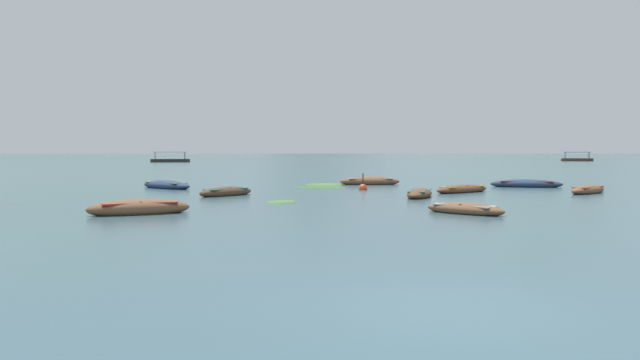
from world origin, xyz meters
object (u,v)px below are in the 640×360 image
rowboat_2 (526,184)px  mooring_buoy (363,188)px  ferry_1 (170,160)px  rowboat_7 (588,190)px  rowboat_0 (420,194)px  rowboat_10 (465,209)px  ferry_0 (577,159)px  rowboat_9 (370,181)px  rowboat_5 (462,189)px  rowboat_4 (226,192)px  rowboat_3 (166,185)px  rowboat_1 (139,208)px

rowboat_2 → mooring_buoy: 11.25m
mooring_buoy → ferry_1: bearing=104.2°
rowboat_7 → ferry_1: size_ratio=0.39×
ferry_1 → mooring_buoy: (26.30, -104.16, -0.33)m
rowboat_0 → rowboat_10: size_ratio=1.16×
rowboat_0 → rowboat_2: rowboat_2 is taller
rowboat_2 → mooring_buoy: mooring_buoy is taller
rowboat_10 → ferry_0: bearing=59.2°
rowboat_0 → rowboat_9: (-0.31, 11.82, 0.05)m
rowboat_9 → rowboat_5: bearing=-66.6°
rowboat_4 → rowboat_9: (9.47, 9.76, 0.04)m
rowboat_0 → rowboat_10: 8.04m
ferry_0 → ferry_1: 101.31m
rowboat_0 → ferry_1: 113.71m
mooring_buoy → ferry_0: bearing=55.6°
rowboat_2 → rowboat_7: 6.05m
rowboat_9 → ferry_1: 102.21m
rowboat_5 → rowboat_2: bearing=37.7°
rowboat_4 → ferry_0: 140.50m
rowboat_2 → mooring_buoy: bearing=-170.7°
rowboat_5 → rowboat_7: rowboat_7 is taller
rowboat_4 → rowboat_5: rowboat_4 is taller
rowboat_0 → rowboat_9: size_ratio=0.86×
rowboat_2 → rowboat_4: 19.91m
rowboat_3 → rowboat_2: bearing=-2.7°
rowboat_10 → mooring_buoy: (-1.33, 14.04, -0.04)m
rowboat_5 → rowboat_0: bearing=-135.8°
rowboat_10 → ferry_0: size_ratio=0.40×
rowboat_1 → rowboat_4: (2.68, 9.03, -0.03)m
rowboat_1 → rowboat_7: size_ratio=1.09×
rowboat_4 → mooring_buoy: mooring_buoy is taller
rowboat_5 → ferry_0: bearing=58.2°
rowboat_0 → rowboat_5: rowboat_0 is taller
ferry_1 → rowboat_10: bearing=-76.8°
rowboat_5 → rowboat_9: (-3.69, 8.53, 0.05)m
rowboat_4 → rowboat_7: rowboat_4 is taller
rowboat_0 → rowboat_7: size_ratio=1.02×
rowboat_0 → rowboat_2: (9.27, 7.84, 0.02)m
rowboat_1 → rowboat_5: (15.84, 10.26, -0.04)m
rowboat_0 → ferry_0: (73.04, 115.56, 0.28)m
rowboat_2 → rowboat_10: (-9.77, -15.87, -0.04)m
rowboat_1 → rowboat_7: bearing=21.4°
rowboat_1 → ferry_1: bearing=97.6°
rowboat_1 → rowboat_10: bearing=-5.0°
rowboat_4 → mooring_buoy: 8.88m
rowboat_9 → ferry_1: size_ratio=0.47×
rowboat_10 → mooring_buoy: 14.11m
rowboat_0 → rowboat_2: 12.14m
rowboat_2 → rowboat_10: 18.63m
rowboat_5 → mooring_buoy: size_ratio=3.63×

